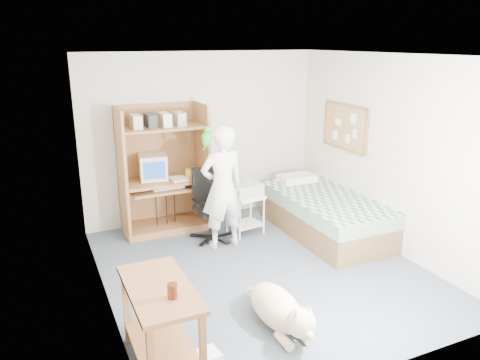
{
  "coord_description": "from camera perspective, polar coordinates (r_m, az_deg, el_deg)",
  "views": [
    {
      "loc": [
        -2.34,
        -4.52,
        2.65
      ],
      "look_at": [
        -0.14,
        0.34,
        1.05
      ],
      "focal_mm": 35.0,
      "sensor_mm": 36.0,
      "label": 1
    }
  ],
  "objects": [
    {
      "name": "parrot",
      "position": [
        5.83,
        -4.1,
        5.19
      ],
      "size": [
        0.12,
        0.21,
        0.33
      ],
      "rotation": [
        0.0,
        0.0,
        0.04
      ],
      "color": "#15921F",
      "rests_on": "person"
    },
    {
      "name": "crt_monitor",
      "position": [
        6.66,
        -10.58,
        1.59
      ],
      "size": [
        0.42,
        0.44,
        0.35
      ],
      "rotation": [
        0.0,
        0.0,
        -0.14
      ],
      "color": "beige",
      "rests_on": "computer_hutch"
    },
    {
      "name": "dog",
      "position": [
        4.63,
        4.83,
        -15.41
      ],
      "size": [
        0.39,
        1.18,
        0.44
      ],
      "rotation": [
        0.0,
        0.0,
        0.02
      ],
      "color": "beige",
      "rests_on": "floor"
    },
    {
      "name": "ceiling",
      "position": [
        5.09,
        3.1,
        14.99
      ],
      "size": [
        3.6,
        4.0,
        0.02
      ],
      "primitive_type": "cube",
      "color": "white",
      "rests_on": "wall_back"
    },
    {
      "name": "floor",
      "position": [
        5.74,
        2.7,
        -10.82
      ],
      "size": [
        4.0,
        4.0,
        0.0
      ],
      "primitive_type": "plane",
      "color": "#444F5C",
      "rests_on": "ground"
    },
    {
      "name": "pencil_cup",
      "position": [
        6.73,
        -6.31,
        0.84
      ],
      "size": [
        0.08,
        0.08,
        0.12
      ],
      "primitive_type": "cylinder",
      "color": "gold",
      "rests_on": "computer_hutch"
    },
    {
      "name": "printer",
      "position": [
        6.5,
        0.67,
        -1.19
      ],
      "size": [
        0.47,
        0.39,
        0.18
      ],
      "primitive_type": "cube",
      "rotation": [
        0.0,
        0.0,
        0.17
      ],
      "color": "#ADADA8",
      "rests_on": "printer_cart"
    },
    {
      "name": "wall_right",
      "position": [
        6.29,
        17.66,
        3.04
      ],
      "size": [
        0.02,
        4.0,
        2.5
      ],
      "primitive_type": "cube",
      "color": "beige",
      "rests_on": "floor"
    },
    {
      "name": "drink_glass",
      "position": [
        3.71,
        -8.24,
        -13.24
      ],
      "size": [
        0.08,
        0.08,
        0.12
      ],
      "primitive_type": "cylinder",
      "color": "#411A0A",
      "rests_on": "side_desk"
    },
    {
      "name": "bed",
      "position": [
        6.73,
        10.26,
        -4.13
      ],
      "size": [
        1.02,
        2.02,
        0.66
      ],
      "color": "brown",
      "rests_on": "floor"
    },
    {
      "name": "person",
      "position": [
        6.06,
        -2.15,
        -0.94
      ],
      "size": [
        0.61,
        0.42,
        1.63
      ],
      "primitive_type": "imported",
      "rotation": [
        0.0,
        0.0,
        3.19
      ],
      "color": "white",
      "rests_on": "floor"
    },
    {
      "name": "keyboard",
      "position": [
        6.62,
        -8.78,
        -0.89
      ],
      "size": [
        0.46,
        0.18,
        0.03
      ],
      "primitive_type": "cube",
      "rotation": [
        0.0,
        0.0,
        0.05
      ],
      "color": "beige",
      "rests_on": "computer_hutch"
    },
    {
      "name": "office_chair",
      "position": [
        6.46,
        -3.56,
        -4.17
      ],
      "size": [
        0.55,
        0.55,
        0.98
      ],
      "rotation": [
        0.0,
        0.0,
        0.04
      ],
      "color": "black",
      "rests_on": "floor"
    },
    {
      "name": "wall_left",
      "position": [
        4.76,
        -16.76,
        -1.14
      ],
      "size": [
        0.02,
        4.0,
        2.5
      ],
      "primitive_type": "cube",
      "color": "beige",
      "rests_on": "floor"
    },
    {
      "name": "side_desk",
      "position": [
        4.04,
        -9.63,
        -15.87
      ],
      "size": [
        0.5,
        1.0,
        0.75
      ],
      "color": "brown",
      "rests_on": "floor"
    },
    {
      "name": "computer_hutch",
      "position": [
        6.72,
        -9.33,
        0.69
      ],
      "size": [
        1.2,
        0.63,
        1.8
      ],
      "color": "brown",
      "rests_on": "floor"
    },
    {
      "name": "floor_box_a",
      "position": [
        4.27,
        -4.31,
        -20.91
      ],
      "size": [
        0.28,
        0.23,
        0.1
      ],
      "primitive_type": "cube",
      "rotation": [
        0.0,
        0.0,
        0.14
      ],
      "color": "white",
      "rests_on": "floor"
    },
    {
      "name": "printer_cart",
      "position": [
        6.59,
        0.66,
        -3.5
      ],
      "size": [
        0.53,
        0.45,
        0.56
      ],
      "rotation": [
        0.0,
        0.0,
        0.17
      ],
      "color": "white",
      "rests_on": "floor"
    },
    {
      "name": "corkboard",
      "position": [
        6.91,
        12.68,
        6.3
      ],
      "size": [
        0.04,
        0.94,
        0.66
      ],
      "color": "olive",
      "rests_on": "wall_right"
    },
    {
      "name": "wall_back",
      "position": [
        7.07,
        -4.57,
        5.23
      ],
      "size": [
        3.6,
        0.02,
        2.5
      ],
      "primitive_type": "cube",
      "color": "beige",
      "rests_on": "floor"
    }
  ]
}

